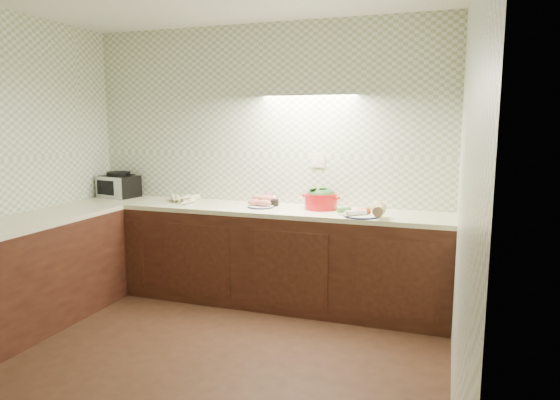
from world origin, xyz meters
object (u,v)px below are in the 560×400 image
(onion_bowl, at_px, (270,201))
(sweet_potato_plate, at_px, (261,203))
(toaster_oven, at_px, (119,185))
(parsnip_pile, at_px, (183,199))
(dutch_oven, at_px, (321,198))
(veg_plate, at_px, (369,211))

(onion_bowl, bearing_deg, sweet_potato_plate, -112.24)
(sweet_potato_plate, relative_size, onion_bowl, 1.50)
(toaster_oven, bearing_deg, parsnip_pile, 4.47)
(onion_bowl, height_order, dutch_oven, dutch_oven)
(toaster_oven, bearing_deg, onion_bowl, 10.76)
(toaster_oven, bearing_deg, veg_plate, 4.98)
(parsnip_pile, relative_size, sweet_potato_plate, 1.90)
(onion_bowl, height_order, veg_plate, veg_plate)
(veg_plate, bearing_deg, parsnip_pile, 174.39)
(parsnip_pile, distance_m, onion_bowl, 0.88)
(toaster_oven, xyz_separation_m, parsnip_pile, (0.82, -0.09, -0.09))
(parsnip_pile, bearing_deg, dutch_oven, 2.48)
(sweet_potato_plate, bearing_deg, onion_bowl, 67.76)
(parsnip_pile, bearing_deg, toaster_oven, 173.66)
(parsnip_pile, distance_m, veg_plate, 1.85)
(parsnip_pile, xyz_separation_m, veg_plate, (1.85, -0.18, 0.01))
(toaster_oven, distance_m, dutch_oven, 2.19)
(toaster_oven, xyz_separation_m, sweet_potato_plate, (1.65, -0.11, -0.08))
(parsnip_pile, bearing_deg, veg_plate, -5.61)
(dutch_oven, relative_size, veg_plate, 0.82)
(onion_bowl, bearing_deg, toaster_oven, 179.94)
(parsnip_pile, distance_m, dutch_oven, 1.38)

